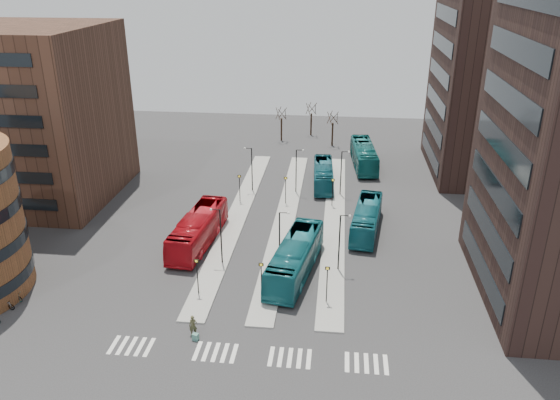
# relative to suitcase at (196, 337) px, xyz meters

# --- Properties ---
(ground) EXTENTS (160.00, 160.00, 0.00)m
(ground) POSITION_rel_suitcase_xyz_m (2.98, -5.35, -0.30)
(ground) COLOR #29292C
(ground) RESTS_ON ground
(island_left) EXTENTS (2.50, 45.00, 0.15)m
(island_left) POSITION_rel_suitcase_xyz_m (-1.02, 24.65, -0.23)
(island_left) COLOR gray
(island_left) RESTS_ON ground
(island_mid) EXTENTS (2.50, 45.00, 0.15)m
(island_mid) POSITION_rel_suitcase_xyz_m (4.98, 24.65, -0.23)
(island_mid) COLOR gray
(island_mid) RESTS_ON ground
(island_right) EXTENTS (2.50, 45.00, 0.15)m
(island_right) POSITION_rel_suitcase_xyz_m (10.98, 24.65, -0.23)
(island_right) COLOR gray
(island_right) RESTS_ON ground
(suitcase) EXTENTS (0.55, 0.48, 0.60)m
(suitcase) POSITION_rel_suitcase_xyz_m (0.00, 0.00, 0.00)
(suitcase) COLOR #1B3298
(suitcase) RESTS_ON ground
(red_bus) EXTENTS (4.16, 13.11, 3.59)m
(red_bus) POSITION_rel_suitcase_xyz_m (-3.92, 16.75, 1.49)
(red_bus) COLOR #B10D17
(red_bus) RESTS_ON ground
(teal_bus_a) EXTENTS (5.20, 13.37, 3.63)m
(teal_bus_a) POSITION_rel_suitcase_xyz_m (7.28, 11.53, 1.51)
(teal_bus_a) COLOR #15606A
(teal_bus_a) RESTS_ON ground
(teal_bus_b) EXTENTS (3.16, 11.15, 3.07)m
(teal_bus_b) POSITION_rel_suitcase_xyz_m (9.14, 36.01, 1.23)
(teal_bus_b) COLOR #135563
(teal_bus_b) RESTS_ON ground
(teal_bus_c) EXTENTS (4.22, 11.78, 3.21)m
(teal_bus_c) POSITION_rel_suitcase_xyz_m (14.69, 22.03, 1.30)
(teal_bus_c) COLOR #16616F
(teal_bus_c) RESTS_ON ground
(teal_bus_d) EXTENTS (4.08, 13.01, 3.57)m
(teal_bus_d) POSITION_rel_suitcase_xyz_m (15.04, 44.54, 1.48)
(teal_bus_d) COLOR #135F5F
(teal_bus_d) RESTS_ON ground
(traveller) EXTENTS (0.76, 0.57, 1.87)m
(traveller) POSITION_rel_suitcase_xyz_m (-0.33, 0.64, 0.63)
(traveller) COLOR #434228
(traveller) RESTS_ON ground
(commuter_a) EXTENTS (0.91, 0.81, 1.55)m
(commuter_a) POSITION_rel_suitcase_xyz_m (-5.89, 14.34, 0.48)
(commuter_a) COLOR black
(commuter_a) RESTS_ON ground
(commuter_b) EXTENTS (0.57, 1.02, 1.64)m
(commuter_b) POSITION_rel_suitcase_xyz_m (5.02, 10.85, 0.52)
(commuter_b) COLOR black
(commuter_b) RESTS_ON ground
(commuter_c) EXTENTS (1.21, 1.22, 1.69)m
(commuter_c) POSITION_rel_suitcase_xyz_m (6.16, 11.45, 0.55)
(commuter_c) COLOR black
(commuter_c) RESTS_ON ground
(bicycle_mid) EXTENTS (1.62, 0.57, 0.95)m
(bicycle_mid) POSITION_rel_suitcase_xyz_m (-18.02, 2.39, 0.18)
(bicycle_mid) COLOR gray
(bicycle_mid) RESTS_ON ground
(bicycle_far) EXTENTS (1.80, 1.08, 0.89)m
(bicycle_far) POSITION_rel_suitcase_xyz_m (-18.02, 3.84, 0.15)
(bicycle_far) COLOR gray
(bicycle_far) RESTS_ON ground
(crosswalk_stripes) EXTENTS (22.35, 2.40, 0.01)m
(crosswalk_stripes) POSITION_rel_suitcase_xyz_m (4.73, -1.35, -0.30)
(crosswalk_stripes) COLOR silver
(crosswalk_stripes) RESTS_ON ground
(office_block) EXTENTS (25.00, 20.12, 22.00)m
(office_block) POSITION_rel_suitcase_xyz_m (-31.02, 28.63, 10.70)
(office_block) COLOR #4B2F22
(office_block) RESTS_ON ground
(tower_far) EXTENTS (20.12, 20.00, 30.00)m
(tower_far) POSITION_rel_suitcase_xyz_m (34.95, 44.65, 14.70)
(tower_far) COLOR #301F1A
(tower_far) RESTS_ON ground
(sign_poles) EXTENTS (12.45, 22.12, 3.65)m
(sign_poles) POSITION_rel_suitcase_xyz_m (4.58, 17.65, 2.11)
(sign_poles) COLOR black
(sign_poles) RESTS_ON ground
(lamp_posts) EXTENTS (14.04, 20.24, 6.12)m
(lamp_posts) POSITION_rel_suitcase_xyz_m (5.61, 22.65, 3.28)
(lamp_posts) COLOR black
(lamp_posts) RESTS_ON ground
(bare_trees) EXTENTS (10.97, 8.14, 5.90)m
(bare_trees) POSITION_rel_suitcase_xyz_m (5.64, 57.32, 2.42)
(bare_trees) COLOR black
(bare_trees) RESTS_ON ground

